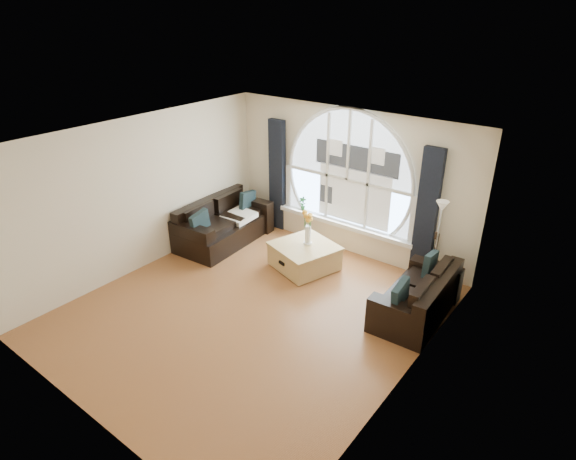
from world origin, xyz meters
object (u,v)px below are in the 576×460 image
object	(u,v)px
coffee_chest	(305,255)
floor_lamp	(436,247)
guitar	(435,259)
potted_plant	(303,204)
sofa_left	(224,223)
sofa_right	(417,293)
vase_flowers	(308,224)

from	to	relation	value
coffee_chest	floor_lamp	world-z (taller)	floor_lamp
guitar	potted_plant	distance (m)	2.92
sofa_left	sofa_right	world-z (taller)	sofa_left
sofa_left	potted_plant	xyz separation A→B (m)	(1.05, 1.21, 0.29)
sofa_left	guitar	xyz separation A→B (m)	(3.95, 0.92, 0.13)
floor_lamp	sofa_right	bearing A→B (deg)	-83.72
vase_flowers	guitar	distance (m)	2.21
sofa_left	sofa_right	size ratio (longest dim) A/B	1.15
vase_flowers	coffee_chest	bearing A→B (deg)	-95.93
guitar	potted_plant	world-z (taller)	guitar
guitar	coffee_chest	bearing A→B (deg)	-169.83
potted_plant	floor_lamp	bearing A→B (deg)	-7.90
sofa_left	floor_lamp	xyz separation A→B (m)	(3.98, 0.80, 0.40)
coffee_chest	vase_flowers	size ratio (longest dim) A/B	1.44
coffee_chest	potted_plant	distance (m)	1.43
sofa_left	potted_plant	bearing A→B (deg)	45.17
floor_lamp	potted_plant	bearing A→B (deg)	172.10
guitar	potted_plant	bearing A→B (deg)	163.62
sofa_left	guitar	size ratio (longest dim) A/B	1.81
coffee_chest	guitar	world-z (taller)	guitar
sofa_left	guitar	distance (m)	4.06
sofa_left	coffee_chest	distance (m)	1.88
coffee_chest	floor_lamp	size ratio (longest dim) A/B	0.63
sofa_left	sofa_right	xyz separation A→B (m)	(4.07, -0.01, 0.00)
coffee_chest	sofa_left	bearing A→B (deg)	-158.48
coffee_chest	guitar	bearing A→B (deg)	38.50
sofa_right	guitar	size ratio (longest dim) A/B	1.57
vase_flowers	potted_plant	xyz separation A→B (m)	(-0.84, 1.00, -0.15)
sofa_left	coffee_chest	xyz separation A→B (m)	(1.87, 0.13, -0.15)
coffee_chest	floor_lamp	xyz separation A→B (m)	(2.10, 0.67, 0.55)
floor_lamp	coffee_chest	bearing A→B (deg)	-162.22
guitar	sofa_right	bearing A→B (deg)	-93.80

